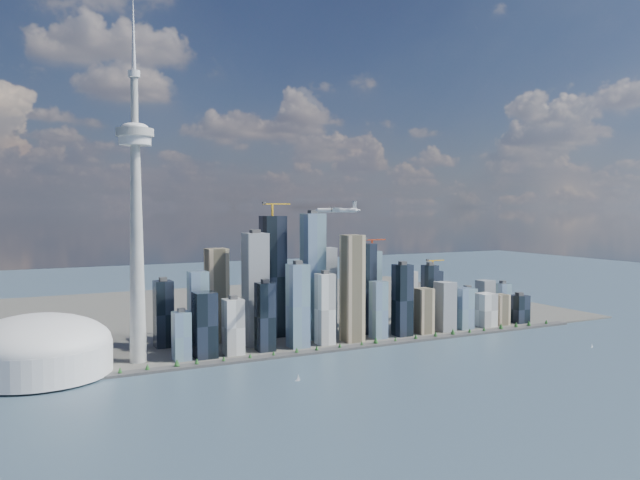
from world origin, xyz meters
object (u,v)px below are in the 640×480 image
airplane (337,210)px  needle_tower (136,211)px  dome_stadium (39,349)px  sailboat_west (298,379)px  sailboat_east (592,346)px

airplane → needle_tower: bearing=-179.6°
dome_stadium → needle_tower: bearing=4.1°
needle_tower → dome_stadium: bearing=-175.9°
airplane → dome_stadium: bearing=-172.2°
dome_stadium → sailboat_west: size_ratio=19.17×
airplane → sailboat_west: size_ratio=6.92×
airplane → sailboat_west: (-112.69, -93.96, -234.51)m
needle_tower → sailboat_east: (719.03, -240.65, -233.24)m
airplane → sailboat_east: bearing=2.7°
dome_stadium → airplane: 485.36m
sailboat_west → airplane: bearing=58.9°
dome_stadium → sailboat_east: (859.03, -230.65, -36.84)m
sailboat_east → needle_tower: bearing=144.3°
sailboat_east → airplane: bearing=145.2°
dome_stadium → sailboat_west: 373.51m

